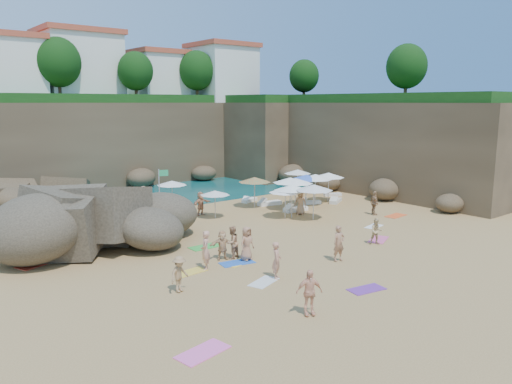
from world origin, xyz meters
TOP-DOWN VIEW (x-y plane):
  - ground at (0.00, 0.00)m, footprint 120.00×120.00m
  - seawater at (0.00, 30.00)m, footprint 120.00×120.00m
  - cliff_back at (2.00, 25.00)m, footprint 44.00×8.00m
  - cliff_right at (19.00, 8.00)m, footprint 8.00×30.00m
  - cliff_corner at (17.00, 20.00)m, footprint 10.00×12.00m
  - rock_promontory at (-11.00, 16.00)m, footprint 12.00×7.00m
  - clifftop_buildings at (2.96, 25.79)m, footprint 28.48×9.48m
  - clifftop_trees at (4.78, 19.52)m, footprint 35.60×23.82m
  - rock_outcrop at (-8.49, 4.00)m, footprint 10.72×9.42m
  - flag_pole at (-3.26, 6.73)m, footprint 0.70×0.25m
  - parasol_0 at (-0.54, 10.09)m, footprint 2.29×2.29m
  - parasol_1 at (8.85, 4.08)m, footprint 2.63×2.63m
  - parasol_2 at (10.98, 8.33)m, footprint 2.37×2.37m
  - parasol_3 at (6.31, 3.66)m, footprint 2.62×2.62m
  - parasol_4 at (10.72, 4.42)m, footprint 2.55×2.55m
  - parasol_5 at (0.20, 5.34)m, footprint 2.09×2.09m
  - parasol_6 at (4.65, 6.48)m, footprint 2.51×2.51m
  - parasol_7 at (4.04, 2.26)m, footprint 2.31×2.31m
  - parasol_8 at (6.15, 4.06)m, footprint 2.63×2.63m
  - parasol_9 at (4.52, 2.11)m, footprint 2.48×2.48m
  - parasol_10 at (8.26, 4.49)m, footprint 2.62×2.62m
  - parasol_11 at (5.23, 0.68)m, footprint 2.63×2.63m
  - lounger_0 at (5.73, 8.50)m, footprint 1.71×1.05m
  - lounger_1 at (6.17, 3.45)m, footprint 1.98×0.75m
  - lounger_2 at (6.14, 6.41)m, footprint 2.00×0.91m
  - lounger_3 at (8.98, 4.68)m, footprint 1.71×1.17m
  - lounger_4 at (12.93, 5.95)m, footprint 1.60×1.13m
  - lounger_5 at (10.98, 3.80)m, footprint 1.85×1.34m
  - towel_1 at (-10.92, -10.32)m, footprint 1.92×1.19m
  - towel_3 at (-4.26, -0.21)m, footprint 1.79×0.91m
  - towel_4 at (-7.12, -3.34)m, footprint 1.61×0.90m
  - towel_5 at (-5.26, -6.60)m, footprint 1.76×1.28m
  - towel_6 at (-2.32, -10.09)m, footprint 1.77×1.10m
  - towel_7 at (-12.54, 2.58)m, footprint 2.17×1.61m
  - towel_8 at (-4.55, -3.62)m, footprint 1.88×1.18m
  - towel_9 at (4.61, -5.38)m, footprint 2.00×1.57m
  - towel_10 at (10.72, -2.20)m, footprint 1.83×1.06m
  - towel_12 at (-4.44, -3.64)m, footprint 1.66×1.07m
  - towel_13 at (6.94, -3.21)m, footprint 1.61×1.08m
  - person_stand_0 at (-4.46, -6.57)m, footprint 0.74×0.75m
  - person_stand_1 at (-4.27, -2.81)m, footprint 0.99×0.87m
  - person_stand_2 at (-1.89, 12.26)m, footprint 1.08×0.58m
  - person_stand_3 at (9.76, -1.00)m, footprint 0.80×1.11m
  - person_stand_4 at (5.73, 2.48)m, footprint 0.86×0.97m
  - person_stand_5 at (-0.10, 6.75)m, footprint 1.67×0.79m
  - person_stand_6 at (-6.33, -3.44)m, footprint 0.77×0.84m
  - person_lie_0 at (-8.82, -5.25)m, footprint 1.46×1.80m
  - person_lie_1 at (-6.17, -10.41)m, footprint 1.71×2.07m
  - person_lie_2 at (-3.92, -3.61)m, footprint 1.08×1.85m
  - person_lie_3 at (-4.80, -2.68)m, footprint 1.87×1.93m
  - person_lie_4 at (-0.31, -6.64)m, footprint 0.99×1.93m
  - person_lie_5 at (3.67, -5.93)m, footprint 1.51×1.60m

SIDE VIEW (x-z plane):
  - ground at x=0.00m, z-range 0.00..0.00m
  - rock_promontory at x=-11.00m, z-range -1.00..1.00m
  - rock_outcrop at x=-8.49m, z-range -1.79..1.79m
  - seawater at x=0.00m, z-range 0.00..0.00m
  - towel_13 at x=6.94m, z-range 0.00..0.03m
  - towel_12 at x=-4.44m, z-range 0.00..0.03m
  - towel_4 at x=-7.12m, z-range 0.00..0.03m
  - towel_5 at x=-5.26m, z-range 0.00..0.03m
  - towel_6 at x=-2.32m, z-range 0.00..0.03m
  - towel_10 at x=10.72m, z-range 0.00..0.03m
  - towel_8 at x=-4.55m, z-range 0.00..0.03m
  - towel_3 at x=-4.26m, z-range 0.00..0.03m
  - towel_9 at x=4.61m, z-range 0.00..0.03m
  - towel_1 at x=-10.92m, z-range 0.00..0.03m
  - towel_7 at x=-12.54m, z-range 0.00..0.03m
  - lounger_4 at x=12.93m, z-range 0.00..0.24m
  - lounger_0 at x=5.73m, z-range 0.00..0.25m
  - lounger_3 at x=8.98m, z-range 0.00..0.25m
  - lounger_5 at x=10.98m, z-range 0.00..0.28m
  - lounger_2 at x=6.14m, z-range 0.00..0.30m
  - lounger_1 at x=6.17m, z-range 0.00..0.30m
  - person_lie_3 at x=-4.80m, z-range 0.00..0.40m
  - person_lie_0 at x=-8.82m, z-range 0.00..0.42m
  - person_lie_1 at x=-6.17m, z-range 0.00..0.44m
  - person_lie_4 at x=-0.31m, z-range 0.00..0.44m
  - person_lie_2 at x=-3.92m, z-range 0.00..0.47m
  - person_lie_5 at x=3.67m, z-range 0.00..0.56m
  - person_stand_2 at x=-1.89m, z-range 0.00..1.60m
  - person_stand_1 at x=-4.27m, z-range 0.00..1.72m
  - person_stand_5 at x=-0.10m, z-range 0.00..1.73m
  - person_stand_0 at x=-4.46m, z-range 0.00..1.74m
  - person_stand_3 at x=9.76m, z-range 0.00..1.74m
  - person_stand_4 at x=5.73m, z-range 0.00..1.75m
  - person_stand_6 at x=-6.33m, z-range 0.00..1.93m
  - parasol_5 at x=0.20m, z-range 0.83..2.80m
  - parasol_0 at x=-0.54m, z-range 0.90..3.07m
  - parasol_7 at x=4.04m, z-range 0.91..3.10m
  - parasol_2 at x=10.98m, z-range 0.94..3.18m
  - parasol_9 at x=4.52m, z-range 0.98..3.33m
  - parasol_6 at x=4.65m, z-range 0.99..3.36m
  - parasol_4 at x=10.72m, z-range 1.01..3.42m
  - parasol_3 at x=6.31m, z-range 1.03..3.51m
  - parasol_10 at x=8.26m, z-range 1.03..3.51m
  - parasol_11 at x=5.23m, z-range 1.04..3.53m
  - parasol_1 at x=8.85m, z-range 1.04..3.53m
  - parasol_8 at x=6.15m, z-range 1.04..3.53m
  - flag_pole at x=-3.26m, z-range 0.50..4.15m
  - cliff_back at x=2.00m, z-range 0.00..8.00m
  - cliff_right at x=19.00m, z-range 0.00..8.00m
  - cliff_corner at x=17.00m, z-range 0.00..8.00m
  - clifftop_buildings at x=2.96m, z-range 7.74..14.74m
  - clifftop_trees at x=4.78m, z-range 9.06..13.46m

